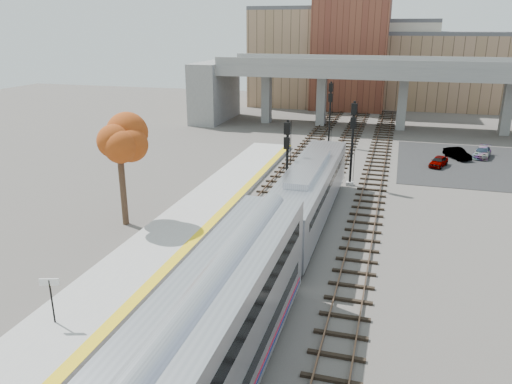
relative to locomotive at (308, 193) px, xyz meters
The scene contains 16 objects.
ground 8.04m from the locomotive, 97.45° to the right, with size 160.00×160.00×0.00m, color #47423D.
platform 11.45m from the locomotive, 137.16° to the right, with size 4.50×60.00×0.35m, color #9E9E99.
yellow_strip 10.13m from the locomotive, 129.70° to the right, with size 0.70×60.00×0.01m, color yellow.
tracks 5.33m from the locomotive, 90.79° to the left, with size 10.70×95.00×0.25m.
overpass 37.72m from the locomotive, 84.00° to the left, with size 54.00×12.00×9.50m.
buildings_far 59.19m from the locomotive, 89.75° to the left, with size 43.00×21.00×20.60m.
parking_lot 24.25m from the locomotive, 57.43° to the left, with size 14.00×18.00×0.04m, color black.
locomotive is the anchor object (origin of this frame).
signal_mast_near 3.28m from the locomotive, 133.15° to the left, with size 0.60×0.64×6.95m.
signal_mast_mid 10.09m from the locomotive, 78.44° to the left, with size 0.60×0.64×7.46m.
signal_mast_far 25.29m from the locomotive, 94.77° to the left, with size 0.60×0.64×7.41m.
station_sign 18.71m from the locomotive, 118.54° to the right, with size 0.87×0.32×2.27m.
tree 13.50m from the locomotive, 162.72° to the right, with size 3.60×3.60×7.71m.
car_a 21.04m from the locomotive, 61.68° to the left, with size 1.25×3.10×1.06m, color #99999E.
car_b 25.38m from the locomotive, 61.65° to the left, with size 1.21×3.48×1.15m, color #99999E.
car_c 27.88m from the locomotive, 58.20° to the left, with size 1.55×3.82×1.11m, color #99999E.
Camera 1 is at (6.67, -25.57, 13.49)m, focal length 35.00 mm.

